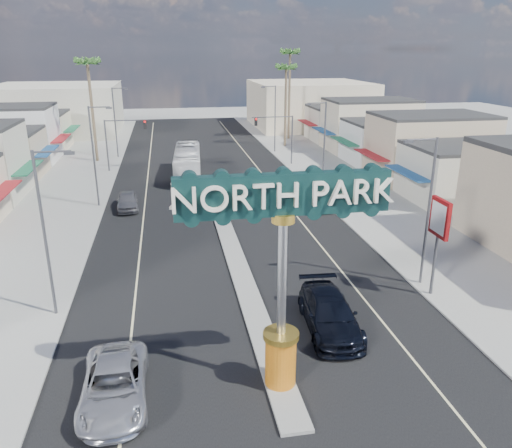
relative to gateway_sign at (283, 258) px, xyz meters
name	(u,v)px	position (x,y,z in m)	size (l,w,h in m)	color
ground	(215,201)	(0.00, 28.02, -5.93)	(160.00, 160.00, 0.00)	gray
road	(215,201)	(0.00, 28.02, -5.92)	(20.00, 120.00, 0.01)	black
median_island	(239,269)	(0.00, 12.02, -5.85)	(1.30, 30.00, 0.16)	gray
sidewalk_left	(60,208)	(-14.00, 28.02, -5.87)	(8.00, 120.00, 0.12)	gray
sidewalk_right	(355,193)	(14.00, 28.02, -5.87)	(8.00, 120.00, 0.12)	gray
storefront_row_right	(395,139)	(24.00, 41.02, -2.93)	(12.00, 42.00, 6.00)	#B7B29E
backdrop_far_left	(57,109)	(-22.00, 73.02, -1.93)	(20.00, 20.00, 8.00)	#B7B29E
backdrop_far_right	(309,104)	(22.00, 73.02, -1.93)	(20.00, 20.00, 8.00)	beige
gateway_sign	(283,258)	(0.00, 0.00, 0.00)	(8.20, 1.50, 9.15)	#D16210
traffic_signal_left	(122,135)	(-9.18, 42.02, -1.65)	(5.09, 0.45, 6.00)	#47474C
traffic_signal_right	(278,130)	(9.18, 42.02, -1.65)	(5.09, 0.45, 6.00)	#47474C
streetlight_l_near	(47,227)	(-10.43, 8.02, -0.86)	(2.03, 0.22, 9.00)	#47474C
streetlight_l_mid	(95,152)	(-10.43, 28.02, -0.86)	(2.03, 0.22, 9.00)	#47474C
streetlight_l_far	(116,119)	(-10.43, 50.02, -0.86)	(2.03, 0.22, 9.00)	#47474C
streetlight_r_near	(427,205)	(10.43, 8.02, -0.86)	(2.03, 0.22, 9.00)	#47474C
streetlight_r_mid	(323,144)	(10.43, 28.02, -0.86)	(2.03, 0.22, 9.00)	#47474C
streetlight_r_far	(274,115)	(10.43, 50.02, -0.86)	(2.03, 0.22, 9.00)	#47474C
palm_left_far	(88,68)	(-13.00, 48.02, 5.57)	(2.60, 2.60, 13.10)	brown
palm_right_mid	(286,72)	(13.00, 54.02, 4.67)	(2.60, 2.60, 12.10)	brown
palm_right_far	(290,58)	(15.00, 60.02, 6.46)	(2.60, 2.60, 14.10)	brown
suv_left	(114,385)	(-6.84, 0.24, -5.14)	(2.60, 5.64, 1.57)	silver
suv_right	(330,313)	(3.49, 4.05, -5.04)	(2.48, 6.11, 1.77)	black
car_parked_left	(128,201)	(-7.93, 26.78, -5.15)	(1.84, 4.57, 1.56)	slate
car_parked_right	(318,199)	(9.00, 24.23, -5.11)	(1.72, 4.93, 1.63)	white
city_bus	(188,162)	(-2.00, 38.00, -4.28)	(2.77, 11.82, 3.29)	white
bank_pylon_sign	(439,223)	(10.49, 6.57, -1.48)	(0.26, 1.79, 5.73)	#47474C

